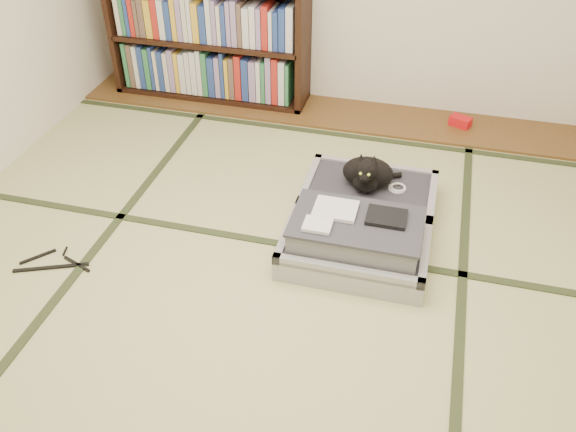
# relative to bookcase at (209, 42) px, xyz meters

# --- Properties ---
(floor) EXTENTS (4.50, 4.50, 0.00)m
(floor) POSITION_rel_bookcase_xyz_m (1.02, -2.07, -0.45)
(floor) COLOR #C9C786
(floor) RESTS_ON ground
(wood_strip) EXTENTS (4.00, 0.50, 0.02)m
(wood_strip) POSITION_rel_bookcase_xyz_m (1.02, -0.07, -0.44)
(wood_strip) COLOR brown
(wood_strip) RESTS_ON ground
(red_item) EXTENTS (0.17, 0.14, 0.07)m
(red_item) POSITION_rel_bookcase_xyz_m (1.95, -0.04, -0.40)
(red_item) COLOR red
(red_item) RESTS_ON wood_strip
(room_shell) EXTENTS (4.50, 4.50, 4.50)m
(room_shell) POSITION_rel_bookcase_xyz_m (1.02, -2.07, 1.01)
(room_shell) COLOR white
(room_shell) RESTS_ON ground
(tatami_borders) EXTENTS (4.00, 4.50, 0.01)m
(tatami_borders) POSITION_rel_bookcase_xyz_m (1.02, -1.57, -0.45)
(tatami_borders) COLOR #2D381E
(tatami_borders) RESTS_ON ground
(bookcase) EXTENTS (1.53, 0.35, 0.98)m
(bookcase) POSITION_rel_bookcase_xyz_m (0.00, 0.00, 0.00)
(bookcase) COLOR black
(bookcase) RESTS_ON wood_strip
(suitcase) EXTENTS (0.78, 1.04, 0.31)m
(suitcase) POSITION_rel_bookcase_xyz_m (1.44, -1.50, -0.34)
(suitcase) COLOR #9F9EA2
(suitcase) RESTS_ON floor
(cat) EXTENTS (0.35, 0.35, 0.28)m
(cat) POSITION_rel_bookcase_xyz_m (1.42, -1.21, -0.20)
(cat) COLOR black
(cat) RESTS_ON suitcase
(cable_coil) EXTENTS (0.11, 0.11, 0.03)m
(cable_coil) POSITION_rel_bookcase_xyz_m (1.60, -1.17, -0.29)
(cable_coil) COLOR white
(cable_coil) RESTS_ON suitcase
(hanger) EXTENTS (0.40, 0.26, 0.01)m
(hanger) POSITION_rel_bookcase_xyz_m (-0.13, -2.15, -0.44)
(hanger) COLOR black
(hanger) RESTS_ON floor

